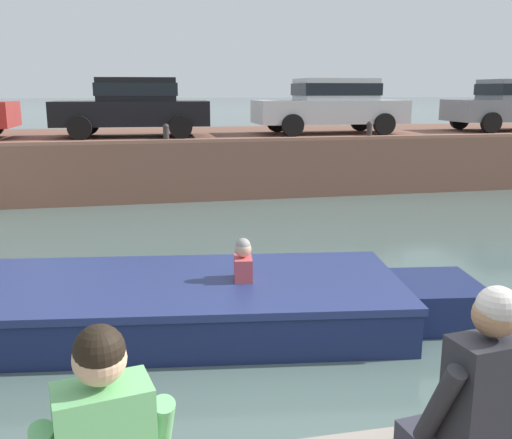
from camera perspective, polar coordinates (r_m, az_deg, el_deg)
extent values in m
plane|color=#4C605B|center=(8.59, -2.54, -5.18)|extent=(400.00, 400.00, 0.00)
cube|color=brown|center=(16.73, -7.37, 6.06)|extent=(60.00, 6.00, 1.43)
cube|color=#925F4C|center=(13.80, -6.47, 7.83)|extent=(60.00, 0.24, 0.08)
cube|color=navy|center=(6.63, -7.84, -8.68)|extent=(5.22, 2.66, 0.47)
cube|color=navy|center=(7.09, 17.38, -7.73)|extent=(1.14, 1.22, 0.47)
cube|color=navy|center=(6.54, -7.91, -6.43)|extent=(5.29, 2.73, 0.08)
cube|color=brown|center=(6.61, -11.16, -7.27)|extent=(0.48, 1.81, 0.06)
cube|color=#C64C51|center=(6.50, -1.29, -5.67)|extent=(0.24, 0.34, 0.44)
sphere|color=tan|center=(6.41, -1.31, -2.96)|extent=(0.19, 0.19, 0.19)
sphere|color=gray|center=(6.40, -1.31, -2.61)|extent=(0.17, 0.17, 0.17)
cube|color=black|center=(15.77, -12.31, 10.35)|extent=(4.12, 1.86, 0.64)
cube|color=black|center=(15.76, -11.82, 12.62)|extent=(2.09, 1.56, 0.60)
cube|color=black|center=(15.76, -11.82, 12.62)|extent=(2.17, 1.60, 0.33)
cylinder|color=black|center=(15.06, -17.23, 8.75)|extent=(0.61, 0.21, 0.60)
cylinder|color=black|center=(16.75, -16.44, 9.15)|extent=(0.61, 0.21, 0.60)
cylinder|color=black|center=(14.93, -7.55, 9.17)|extent=(0.61, 0.21, 0.60)
cylinder|color=black|center=(16.63, -7.74, 9.53)|extent=(0.61, 0.21, 0.60)
cube|color=#B7BABC|center=(16.70, 7.32, 10.65)|extent=(4.25, 1.71, 0.64)
cube|color=#B7BABC|center=(16.74, 7.95, 12.76)|extent=(2.13, 1.50, 0.60)
cube|color=black|center=(16.74, 7.95, 12.76)|extent=(2.21, 1.54, 0.33)
cylinder|color=black|center=(15.48, 3.69, 9.38)|extent=(0.60, 0.18, 0.60)
cylinder|color=black|center=(17.17, 2.10, 9.73)|extent=(0.60, 0.18, 0.60)
cylinder|color=black|center=(16.39, 12.72, 9.29)|extent=(0.60, 0.18, 0.60)
cylinder|color=black|center=(17.99, 10.39, 9.68)|extent=(0.60, 0.18, 0.60)
cube|color=slate|center=(19.43, 24.17, 9.94)|extent=(3.91, 1.82, 0.64)
cylinder|color=black|center=(18.05, 22.46, 8.94)|extent=(0.60, 0.20, 0.60)
cylinder|color=black|center=(19.55, 19.68, 9.38)|extent=(0.60, 0.20, 0.60)
cylinder|color=#2D2B28|center=(13.88, -8.98, 8.34)|extent=(0.14, 0.14, 0.35)
sphere|color=#2D2B28|center=(13.86, -9.01, 9.14)|extent=(0.15, 0.15, 0.15)
cylinder|color=#2D2B28|center=(15.06, 11.26, 8.59)|extent=(0.14, 0.14, 0.35)
sphere|color=#2D2B28|center=(15.04, 11.30, 9.33)|extent=(0.15, 0.15, 0.15)
sphere|color=tan|center=(2.22, -15.38, -13.29)|extent=(0.20, 0.20, 0.20)
sphere|color=black|center=(2.20, -15.41, -12.47)|extent=(0.19, 0.19, 0.19)
cube|color=black|center=(2.89, 22.14, -15.67)|extent=(0.39, 0.27, 0.52)
cylinder|color=black|center=(2.81, 17.83, -17.28)|extent=(0.13, 0.29, 0.47)
sphere|color=brown|center=(2.73, 22.80, -8.80)|extent=(0.20, 0.20, 0.20)
sphere|color=gray|center=(2.71, 23.01, -8.08)|extent=(0.19, 0.19, 0.19)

